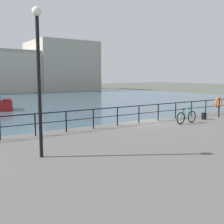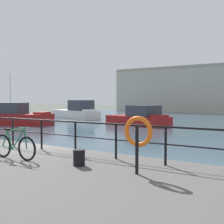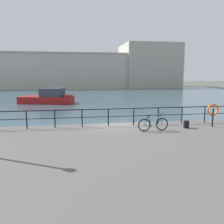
# 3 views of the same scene
# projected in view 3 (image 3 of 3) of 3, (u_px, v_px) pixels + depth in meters

# --- Properties ---
(ground_plane) EXTENTS (240.00, 240.00, 0.00)m
(ground_plane) POSITION_uv_depth(u_px,v_px,m) (117.00, 138.00, 15.68)
(ground_plane) COLOR #4C5147
(water_basin) EXTENTS (80.00, 60.00, 0.01)m
(water_basin) POSITION_uv_depth(u_px,v_px,m) (88.00, 96.00, 45.10)
(water_basin) COLOR #385160
(water_basin) RESTS_ON ground_plane
(quay_promenade) EXTENTS (56.00, 13.00, 1.02)m
(quay_promenade) POSITION_uv_depth(u_px,v_px,m) (149.00, 169.00, 9.27)
(quay_promenade) COLOR #565451
(quay_promenade) RESTS_ON ground_plane
(harbor_building) EXTENTS (58.61, 16.07, 13.20)m
(harbor_building) POSITION_uv_depth(u_px,v_px,m) (102.00, 70.00, 73.36)
(harbor_building) COLOR #B2AD9E
(harbor_building) RESTS_ON ground_plane
(moored_red_daysailer) EXTENTS (8.01, 4.85, 2.19)m
(moored_red_daysailer) POSITION_uv_depth(u_px,v_px,m) (48.00, 98.00, 34.21)
(moored_red_daysailer) COLOR maroon
(moored_red_daysailer) RESTS_ON water_basin
(quay_railing) EXTENTS (25.63, 0.07, 1.08)m
(quay_railing) POSITION_uv_depth(u_px,v_px,m) (134.00, 113.00, 14.81)
(quay_railing) COLOR black
(quay_railing) RESTS_ON quay_promenade
(parked_bicycle) EXTENTS (1.77, 0.13, 0.98)m
(parked_bicycle) POSITION_uv_depth(u_px,v_px,m) (153.00, 124.00, 13.31)
(parked_bicycle) COLOR black
(parked_bicycle) RESTS_ON quay_promenade
(mooring_bollard) EXTENTS (0.32, 0.32, 0.44)m
(mooring_bollard) POSITION_uv_depth(u_px,v_px,m) (186.00, 124.00, 14.07)
(mooring_bollard) COLOR black
(mooring_bollard) RESTS_ON quay_promenade
(life_ring_stand) EXTENTS (0.75, 0.16, 1.40)m
(life_ring_stand) POSITION_uv_depth(u_px,v_px,m) (213.00, 111.00, 14.36)
(life_ring_stand) COLOR black
(life_ring_stand) RESTS_ON quay_promenade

